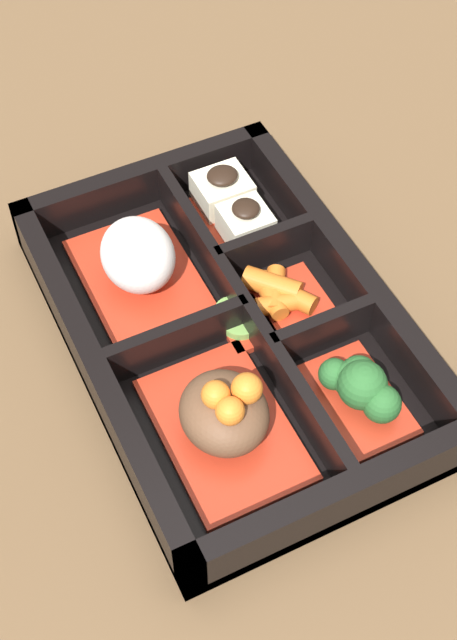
{
  "coord_description": "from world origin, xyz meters",
  "views": [
    {
      "loc": [
        -0.31,
        0.15,
        0.48
      ],
      "look_at": [
        0.0,
        0.0,
        0.03
      ],
      "focal_mm": 50.0,
      "sensor_mm": 36.0,
      "label": 1
    }
  ],
  "objects": [
    {
      "name": "bento_base",
      "position": [
        0.0,
        0.0,
        0.01
      ],
      "size": [
        0.29,
        0.2,
        0.01
      ],
      "color": "black",
      "rests_on": "ground_plane"
    },
    {
      "name": "bowl_carrots",
      "position": [
        0.01,
        -0.04,
        0.02
      ],
      "size": [
        0.06,
        0.05,
        0.02
      ],
      "color": "#B22D19",
      "rests_on": "bento_base"
    },
    {
      "name": "bowl_tofu",
      "position": [
        0.09,
        -0.05,
        0.02
      ],
      "size": [
        0.07,
        0.05,
        0.04
      ],
      "color": "#B22D19",
      "rests_on": "bento_base"
    },
    {
      "name": "bowl_stew",
      "position": [
        -0.07,
        0.03,
        0.03
      ],
      "size": [
        0.11,
        0.07,
        0.05
      ],
      "color": "#B22D19",
      "rests_on": "bento_base"
    },
    {
      "name": "bowl_rice",
      "position": [
        0.07,
        0.03,
        0.03
      ],
      "size": [
        0.11,
        0.07,
        0.05
      ],
      "color": "#B22D19",
      "rests_on": "bento_base"
    },
    {
      "name": "bowl_greens",
      "position": [
        -0.08,
        -0.05,
        0.02
      ],
      "size": [
        0.08,
        0.05,
        0.04
      ],
      "color": "#B22D19",
      "rests_on": "bento_base"
    },
    {
      "name": "ground_plane",
      "position": [
        0.0,
        0.0,
        0.0
      ],
      "size": [
        3.0,
        3.0,
        0.0
      ],
      "primitive_type": "plane",
      "color": "brown"
    },
    {
      "name": "bowl_pickles",
      "position": [
        0.0,
        -0.01,
        0.02
      ],
      "size": [
        0.04,
        0.03,
        0.01
      ],
      "color": "#B22D19",
      "rests_on": "bento_base"
    },
    {
      "name": "bento_rim",
      "position": [
        0.0,
        -0.0,
        0.02
      ],
      "size": [
        0.29,
        0.2,
        0.04
      ],
      "color": "black",
      "rests_on": "ground_plane"
    }
  ]
}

